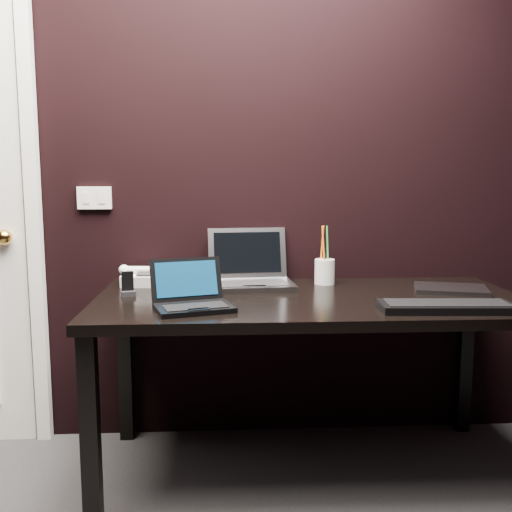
{
  "coord_description": "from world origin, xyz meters",
  "views": [
    {
      "loc": [
        -0.04,
        -0.81,
        1.21
      ],
      "look_at": [
        0.08,
        1.35,
        0.91
      ],
      "focal_mm": 40.0,
      "sensor_mm": 36.0,
      "label": 1
    }
  ],
  "objects": [
    {
      "name": "wall_switch",
      "position": [
        -0.62,
        1.79,
        1.12
      ],
      "size": [
        0.15,
        0.02,
        0.1
      ],
      "color": "silver",
      "rests_on": "wall_back"
    },
    {
      "name": "desk_phone",
      "position": [
        -0.4,
        1.68,
        0.78
      ],
      "size": [
        0.21,
        0.16,
        0.1
      ],
      "color": "white",
      "rests_on": "desk"
    },
    {
      "name": "desk",
      "position": [
        0.3,
        1.4,
        0.66
      ],
      "size": [
        1.7,
        0.8,
        0.74
      ],
      "color": "black",
      "rests_on": "ground"
    },
    {
      "name": "netbook",
      "position": [
        -0.16,
        1.22,
        0.77
      ],
      "size": [
        0.33,
        0.31,
        0.17
      ],
      "color": "black",
      "rests_on": "desk"
    },
    {
      "name": "pen_cup",
      "position": [
        0.4,
        1.67,
        0.8
      ],
      "size": [
        0.11,
        0.11,
        0.26
      ],
      "color": "silver",
      "rests_on": "desk"
    },
    {
      "name": "silver_laptop",
      "position": [
        0.07,
        1.63,
        0.79
      ],
      "size": [
        0.38,
        0.35,
        0.24
      ],
      "color": "gray",
      "rests_on": "desk"
    },
    {
      "name": "ext_keyboard",
      "position": [
        0.75,
        1.14,
        0.75
      ],
      "size": [
        0.48,
        0.19,
        0.03
      ],
      "color": "black",
      "rests_on": "desk"
    },
    {
      "name": "closed_laptop",
      "position": [
        0.9,
        1.47,
        0.75
      ],
      "size": [
        0.33,
        0.28,
        0.02
      ],
      "color": "gray",
      "rests_on": "desk"
    },
    {
      "name": "mobile_phone",
      "position": [
        -0.43,
        1.46,
        0.78
      ],
      "size": [
        0.07,
        0.06,
        0.1
      ],
      "color": "black",
      "rests_on": "desk"
    },
    {
      "name": "wall_back",
      "position": [
        0.0,
        1.8,
        1.3
      ],
      "size": [
        4.0,
        0.0,
        4.0
      ],
      "primitive_type": "plane",
      "rotation": [
        1.57,
        0.0,
        0.0
      ],
      "color": "black",
      "rests_on": "ground"
    }
  ]
}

